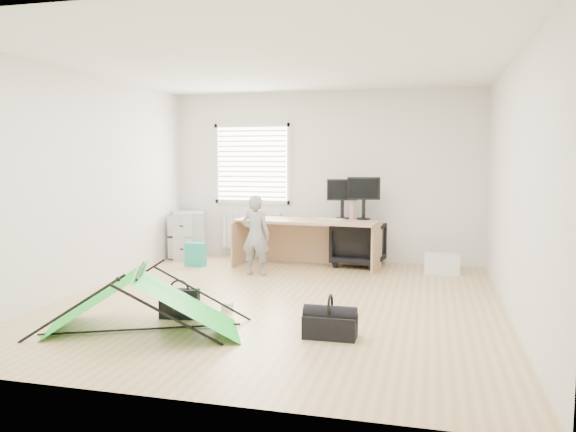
% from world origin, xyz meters
% --- Properties ---
extents(ground, '(5.50, 5.50, 0.00)m').
position_xyz_m(ground, '(0.00, 0.00, 0.00)').
color(ground, tan).
rests_on(ground, ground).
extents(back_wall, '(5.00, 0.02, 2.70)m').
position_xyz_m(back_wall, '(0.00, 2.75, 1.35)').
color(back_wall, silver).
rests_on(back_wall, ground).
extents(window, '(1.20, 0.06, 1.20)m').
position_xyz_m(window, '(-1.20, 2.71, 1.55)').
color(window, silver).
rests_on(window, back_wall).
extents(radiator, '(1.00, 0.12, 0.60)m').
position_xyz_m(radiator, '(-1.20, 2.67, 0.45)').
color(radiator, silver).
rests_on(radiator, back_wall).
extents(desk, '(2.18, 0.90, 0.72)m').
position_xyz_m(desk, '(-0.12, 2.00, 0.36)').
color(desk, '#A67E5D').
rests_on(desk, ground).
extents(filing_cabinet, '(0.72, 0.80, 0.77)m').
position_xyz_m(filing_cabinet, '(-2.20, 2.37, 0.38)').
color(filing_cabinet, '#AEB0B4').
rests_on(filing_cabinet, ground).
extents(monitor_left, '(0.48, 0.20, 0.44)m').
position_xyz_m(monitor_left, '(0.37, 2.29, 0.95)').
color(monitor_left, black).
rests_on(monitor_left, desk).
extents(monitor_right, '(0.50, 0.20, 0.47)m').
position_xyz_m(monitor_right, '(0.70, 2.29, 0.96)').
color(monitor_right, black).
rests_on(monitor_right, desk).
extents(keyboard, '(0.45, 0.28, 0.02)m').
position_xyz_m(keyboard, '(0.23, 2.12, 0.73)').
color(keyboard, beige).
rests_on(keyboard, desk).
extents(thermos, '(0.10, 0.10, 0.27)m').
position_xyz_m(thermos, '(0.51, 2.30, 0.86)').
color(thermos, '#CB717B').
rests_on(thermos, desk).
extents(office_chair, '(0.81, 0.83, 0.67)m').
position_xyz_m(office_chair, '(0.62, 2.33, 0.33)').
color(office_chair, black).
rests_on(office_chair, ground).
extents(person, '(0.43, 0.30, 1.13)m').
position_xyz_m(person, '(-0.70, 1.30, 0.57)').
color(person, gray).
rests_on(person, ground).
extents(kite, '(2.07, 1.54, 0.59)m').
position_xyz_m(kite, '(-0.99, -1.41, 0.29)').
color(kite, '#11BA22').
rests_on(kite, ground).
extents(storage_crate, '(0.50, 0.36, 0.27)m').
position_xyz_m(storage_crate, '(1.85, 2.09, 0.14)').
color(storage_crate, white).
rests_on(storage_crate, ground).
extents(tote_bag, '(0.31, 0.15, 0.36)m').
position_xyz_m(tote_bag, '(-1.79, 1.69, 0.18)').
color(tote_bag, teal).
rests_on(tote_bag, ground).
extents(laptop_bag, '(0.42, 0.19, 0.31)m').
position_xyz_m(laptop_bag, '(-0.82, -0.94, 0.15)').
color(laptop_bag, black).
rests_on(laptop_bag, ground).
extents(white_box, '(0.12, 0.12, 0.10)m').
position_xyz_m(white_box, '(-0.43, -0.59, 0.05)').
color(white_box, silver).
rests_on(white_box, ground).
extents(duffel_bag, '(0.49, 0.25, 0.21)m').
position_xyz_m(duffel_bag, '(0.80, -1.17, 0.11)').
color(duffel_bag, black).
rests_on(duffel_bag, ground).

